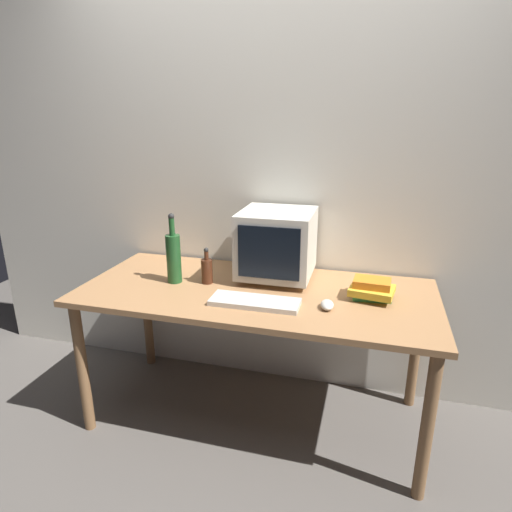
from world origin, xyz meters
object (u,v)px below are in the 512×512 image
Objects in this scene: bottle_tall at (174,257)px; crt_monitor at (277,244)px; book_stack at (372,289)px; computer_mouse at (327,305)px; keyboard at (255,302)px; bottle_short at (207,270)px.

crt_monitor is at bearing 21.46° from bottle_tall.
bottle_tall is 1.02m from book_stack.
crt_monitor is at bearing 126.36° from computer_mouse.
computer_mouse is (0.31, -0.32, -0.17)m from crt_monitor.
computer_mouse reaches higher than keyboard.
computer_mouse is at bearing 6.86° from keyboard.
book_stack is (0.50, -0.15, -0.15)m from crt_monitor.
crt_monitor is 0.48m from computer_mouse.
bottle_short reaches higher than book_stack.
book_stack is (0.52, 0.22, 0.04)m from keyboard.
computer_mouse is at bearing -13.19° from bottle_short.
bottle_short is 0.86× the size of book_stack.
bottle_short is at bearing 158.96° from computer_mouse.
crt_monitor is 0.39m from bottle_short.
book_stack reaches higher than keyboard.
bottle_tall is at bearing -158.54° from crt_monitor.
computer_mouse is at bearing -45.78° from crt_monitor.
bottle_short is 0.84m from book_stack.
bottle_short is at bearing -153.23° from crt_monitor.
crt_monitor is 0.55m from bottle_tall.
bottle_tall is at bearing 163.70° from computer_mouse.
computer_mouse is 0.52× the size of bottle_short.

